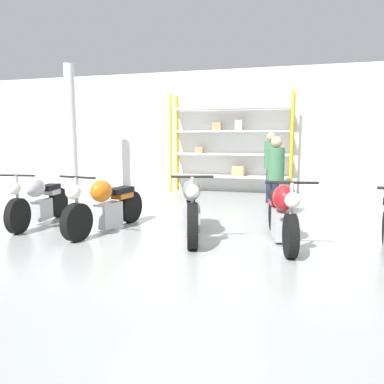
% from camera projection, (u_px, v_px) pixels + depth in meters
% --- Properties ---
extents(ground_plane, '(30.00, 30.00, 0.00)m').
position_uv_depth(ground_plane, '(185.00, 239.00, 5.89)').
color(ground_plane, '#9EA3A0').
extents(back_wall, '(30.00, 0.08, 3.60)m').
position_uv_depth(back_wall, '(240.00, 131.00, 11.12)').
color(back_wall, white).
rests_on(back_wall, ground_plane).
extents(shelving_rack, '(3.55, 0.63, 2.87)m').
position_uv_depth(shelving_rack, '(230.00, 144.00, 10.88)').
color(shelving_rack, gold).
rests_on(shelving_rack, ground_plane).
extents(support_pillar, '(0.28, 0.28, 3.60)m').
position_uv_depth(support_pillar, '(71.00, 131.00, 10.40)').
color(support_pillar, silver).
rests_on(support_pillar, ground_plane).
extents(motorcycle_silver, '(0.62, 1.96, 0.99)m').
position_uv_depth(motorcycle_silver, '(39.00, 201.00, 6.85)').
color(motorcycle_silver, black).
rests_on(motorcycle_silver, ground_plane).
extents(motorcycle_orange, '(0.68, 2.06, 1.01)m').
position_uv_depth(motorcycle_orange, '(106.00, 206.00, 6.38)').
color(motorcycle_orange, black).
rests_on(motorcycle_orange, ground_plane).
extents(motorcycle_grey, '(0.84, 2.00, 1.06)m').
position_uv_depth(motorcycle_grey, '(191.00, 209.00, 6.00)').
color(motorcycle_grey, black).
rests_on(motorcycle_grey, ground_plane).
extents(motorcycle_red, '(0.75, 2.08, 1.02)m').
position_uv_depth(motorcycle_red, '(282.00, 213.00, 5.66)').
color(motorcycle_red, black).
rests_on(motorcycle_red, ground_plane).
extents(person_browsing, '(0.39, 0.39, 1.74)m').
position_uv_depth(person_browsing, '(271.00, 161.00, 9.24)').
color(person_browsing, '#1E2338').
rests_on(person_browsing, ground_plane).
extents(person_near_rack, '(0.36, 0.36, 1.62)m').
position_uv_depth(person_near_rack, '(276.00, 172.00, 7.18)').
color(person_near_rack, '#1E2338').
rests_on(person_near_rack, ground_plane).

